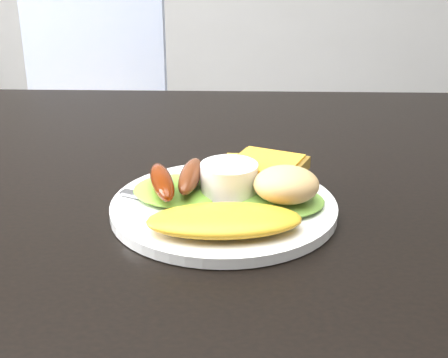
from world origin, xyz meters
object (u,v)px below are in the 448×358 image
object	(u,v)px
dining_table	(236,199)
plate	(224,207)
person	(285,27)
dining_chair	(88,158)

from	to	relation	value
dining_table	plate	size ratio (longest dim) A/B	5.39
dining_table	person	distance (m)	0.49
person	plate	xyz separation A→B (m)	(-0.09, -0.55, -0.09)
person	plate	distance (m)	0.57
dining_table	person	xyz separation A→B (m)	(0.08, 0.47, 0.12)
person	plate	size ratio (longest dim) A/B	7.61
dining_table	dining_chair	world-z (taller)	dining_table
dining_chair	plate	bearing A→B (deg)	-65.90
dining_table	dining_chair	bearing A→B (deg)	114.45
person	dining_table	bearing A→B (deg)	76.75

